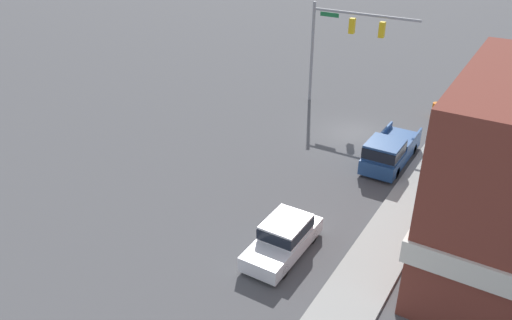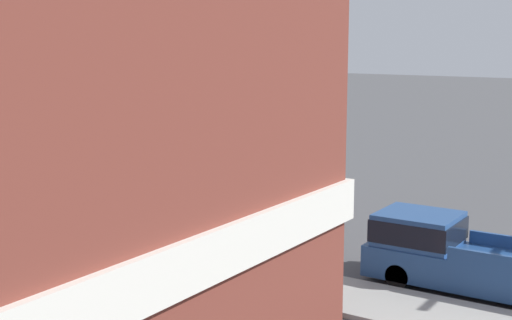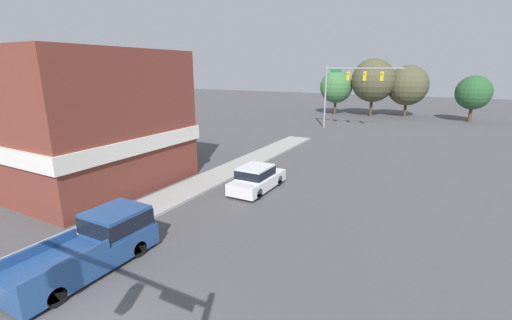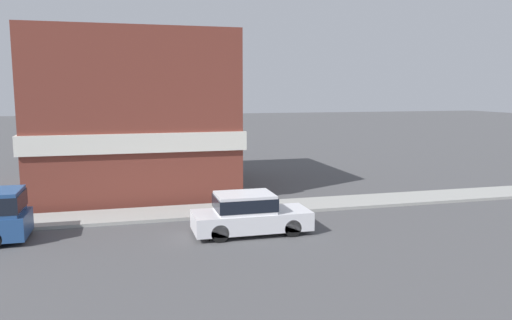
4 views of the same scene
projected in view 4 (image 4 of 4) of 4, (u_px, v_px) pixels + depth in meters
The scene contains 2 objects.
car_lead at pixel (249, 213), 19.10m from camera, with size 1.81×4.48×1.59m.
corner_brick_building at pixel (134, 115), 27.60m from camera, with size 10.25×10.40×8.42m.
Camera 4 is at (16.12, 8.79, 5.48)m, focal length 35.00 mm.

